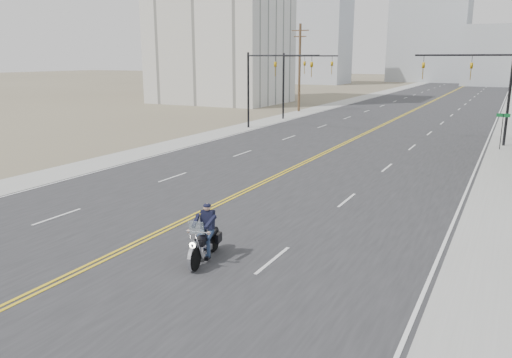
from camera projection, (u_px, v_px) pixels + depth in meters
name	position (u px, v px, depth m)	size (l,w,h in m)	color
ground_plane	(68.00, 277.00, 15.16)	(400.00, 400.00, 0.00)	#776D56
road	(431.00, 102.00, 75.51)	(20.00, 200.00, 0.01)	#303033
sidewalk_left	(357.00, 99.00, 80.67)	(3.00, 200.00, 0.01)	#A5A5A0
traffic_mast_left	(268.00, 75.00, 45.61)	(7.10, 0.26, 7.00)	black
traffic_mast_right	(481.00, 79.00, 37.56)	(7.10, 0.26, 7.00)	black
traffic_mast_far	(298.00, 74.00, 52.67)	(6.10, 0.26, 7.00)	black
street_sign	(502.00, 125.00, 35.76)	(0.90, 0.06, 2.62)	black
utility_pole_left	(300.00, 66.00, 60.86)	(2.20, 0.30, 10.50)	brown
haze_bldg_a	(320.00, 40.00, 127.40)	(14.00, 12.00, 22.00)	#B7BCC6
haze_bldg_b	(506.00, 56.00, 117.70)	(18.00, 14.00, 14.00)	#ADB2B7
haze_bldg_d	(430.00, 34.00, 138.18)	(20.00, 15.00, 26.00)	#ADB2B7
haze_bldg_f	(289.00, 53.00, 147.77)	(12.00, 12.00, 16.00)	#ADB2B7
motorcyclist	(204.00, 234.00, 16.20)	(1.02, 2.38, 1.86)	black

